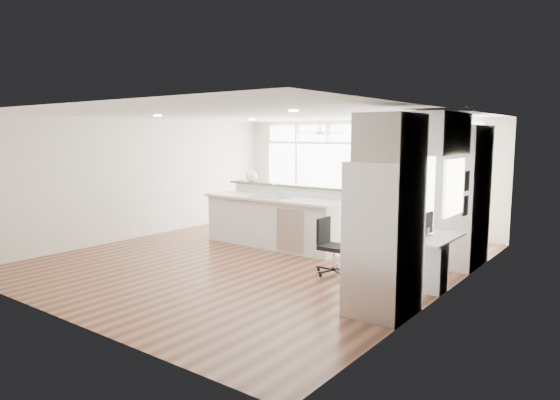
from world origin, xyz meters
The scene contains 24 objects.
floor centered at (0.00, 0.00, -0.01)m, with size 7.00×8.00×0.02m, color #442315.
ceiling centered at (0.00, 0.00, 2.70)m, with size 7.00×8.00×0.02m, color white.
wall_back centered at (0.00, 4.00, 1.35)m, with size 7.00×0.04×2.70m, color beige.
wall_front centered at (0.00, -4.00, 1.35)m, with size 7.00×0.04×2.70m, color beige.
wall_left centered at (-3.50, 0.00, 1.35)m, with size 0.04×8.00×2.70m, color beige.
wall_right centered at (3.50, 0.00, 1.35)m, with size 0.04×8.00×2.70m, color beige.
glass_wall centered at (0.00, 3.94, 1.05)m, with size 5.80×0.06×2.08m, color white.
transom_row centered at (0.00, 3.94, 2.38)m, with size 5.90×0.06×0.40m, color white.
desk_window centered at (3.46, 0.30, 1.55)m, with size 0.04×0.85×0.85m, color white.
ceiling_fan centered at (-0.50, 2.80, 2.48)m, with size 1.16×1.16×0.32m, color silver.
recessed_lights centered at (0.00, 0.20, 2.68)m, with size 3.40×3.00×0.02m, color beige.
oven_cabinet centered at (3.17, 1.80, 1.25)m, with size 0.64×1.20×2.50m, color white.
desk_nook centered at (3.13, 0.30, 0.38)m, with size 0.72×1.30×0.76m, color white.
upper_cabinets centered at (3.17, 0.30, 2.35)m, with size 0.64×1.30×0.64m, color white.
refrigerator centered at (3.11, -1.35, 1.00)m, with size 0.76×0.90×2.00m, color silver.
fridge_cabinet centered at (3.17, -1.35, 2.30)m, with size 0.64×0.90×0.60m, color white.
framed_photos centered at (3.46, 0.92, 1.40)m, with size 0.06×0.22×0.80m, color black.
kitchen_island centered at (-0.48, 0.97, 0.64)m, with size 3.21×1.21×1.28m, color white.
rug centered at (2.31, 0.32, 0.01)m, with size 0.94×0.68×0.01m, color #342210.
office_chair centered at (1.65, -0.13, 0.47)m, with size 0.49×0.45×0.94m, color black.
fishbowl centered at (-1.42, 1.38, 1.41)m, with size 0.26×0.26×0.26m, color white.
monitor centered at (3.05, 0.30, 0.95)m, with size 0.08×0.46×0.39m, color black.
keyboard centered at (2.88, 0.30, 0.77)m, with size 0.11×0.30×0.02m, color white.
potted_plant centered at (3.17, 1.80, 2.63)m, with size 0.29×0.33×0.25m, color #335524.
Camera 1 is at (5.83, -7.22, 2.33)m, focal length 32.00 mm.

